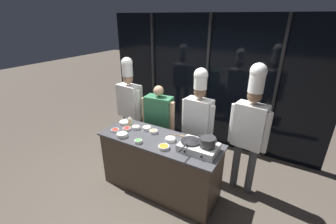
{
  "coord_description": "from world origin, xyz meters",
  "views": [
    {
      "loc": [
        1.58,
        -2.47,
        2.65
      ],
      "look_at": [
        0.0,
        0.25,
        1.29
      ],
      "focal_mm": 24.0,
      "sensor_mm": 36.0,
      "label": 1
    }
  ],
  "objects_px": {
    "prep_bowl_carrots": "(164,147)",
    "person_guest": "(159,119)",
    "chef_line": "(250,124)",
    "prep_bowl_onion": "(170,139)",
    "prep_bowl_bell_pepper": "(127,129)",
    "prep_bowl_noodles": "(122,135)",
    "prep_bowl_scallions": "(138,141)",
    "chef_sous": "(198,118)",
    "squeeze_bottle_oil": "(130,121)",
    "chef_head": "(130,101)",
    "frying_pan": "(191,140)",
    "prep_bowl_rice": "(124,122)",
    "portable_stove": "(199,147)",
    "prep_bowl_garlic": "(147,128)",
    "stock_pot": "(208,141)",
    "prep_bowl_shrimp": "(136,127)",
    "prep_bowl_chili_flakes": "(115,130)",
    "serving_spoon_slotted": "(181,136)",
    "prep_bowl_mushrooms": "(153,131)"
  },
  "relations": [
    {
      "from": "prep_bowl_bell_pepper",
      "to": "prep_bowl_noodles",
      "type": "relative_size",
      "value": 0.77
    },
    {
      "from": "squeeze_bottle_oil",
      "to": "prep_bowl_mushrooms",
      "type": "xyz_separation_m",
      "value": [
        0.47,
        -0.0,
        -0.06
      ]
    },
    {
      "from": "frying_pan",
      "to": "squeeze_bottle_oil",
      "type": "relative_size",
      "value": 2.68
    },
    {
      "from": "prep_bowl_bell_pepper",
      "to": "chef_sous",
      "type": "xyz_separation_m",
      "value": [
        0.97,
        0.64,
        0.16
      ]
    },
    {
      "from": "stock_pot",
      "to": "squeeze_bottle_oil",
      "type": "distance_m",
      "value": 1.41
    },
    {
      "from": "stock_pot",
      "to": "prep_bowl_carrots",
      "type": "relative_size",
      "value": 1.56
    },
    {
      "from": "prep_bowl_scallions",
      "to": "person_guest",
      "type": "relative_size",
      "value": 0.07
    },
    {
      "from": "prep_bowl_noodles",
      "to": "serving_spoon_slotted",
      "type": "relative_size",
      "value": 0.7
    },
    {
      "from": "prep_bowl_onion",
      "to": "chef_head",
      "type": "relative_size",
      "value": 0.08
    },
    {
      "from": "chef_head",
      "to": "prep_bowl_rice",
      "type": "bearing_deg",
      "value": 126.34
    },
    {
      "from": "prep_bowl_carrots",
      "to": "person_guest",
      "type": "bearing_deg",
      "value": 125.96
    },
    {
      "from": "prep_bowl_onion",
      "to": "serving_spoon_slotted",
      "type": "xyz_separation_m",
      "value": [
        0.07,
        0.21,
        -0.02
      ]
    },
    {
      "from": "prep_bowl_onion",
      "to": "squeeze_bottle_oil",
      "type": "bearing_deg",
      "value": 174.09
    },
    {
      "from": "chef_line",
      "to": "serving_spoon_slotted",
      "type": "bearing_deg",
      "value": 32.2
    },
    {
      "from": "prep_bowl_chili_flakes",
      "to": "chef_line",
      "type": "relative_size",
      "value": 0.06
    },
    {
      "from": "prep_bowl_chili_flakes",
      "to": "prep_bowl_noodles",
      "type": "height_order",
      "value": "prep_bowl_noodles"
    },
    {
      "from": "chef_sous",
      "to": "chef_line",
      "type": "distance_m",
      "value": 0.8
    },
    {
      "from": "stock_pot",
      "to": "prep_bowl_garlic",
      "type": "distance_m",
      "value": 1.11
    },
    {
      "from": "prep_bowl_scallions",
      "to": "prep_bowl_rice",
      "type": "relative_size",
      "value": 0.65
    },
    {
      "from": "prep_bowl_chili_flakes",
      "to": "chef_sous",
      "type": "height_order",
      "value": "chef_sous"
    },
    {
      "from": "squeeze_bottle_oil",
      "to": "prep_bowl_bell_pepper",
      "type": "distance_m",
      "value": 0.15
    },
    {
      "from": "prep_bowl_scallions",
      "to": "chef_line",
      "type": "xyz_separation_m",
      "value": [
        1.36,
        0.9,
        0.23
      ]
    },
    {
      "from": "prep_bowl_shrimp",
      "to": "prep_bowl_noodles",
      "type": "relative_size",
      "value": 0.79
    },
    {
      "from": "person_guest",
      "to": "prep_bowl_onion",
      "type": "bearing_deg",
      "value": 128.49
    },
    {
      "from": "squeeze_bottle_oil",
      "to": "prep_bowl_noodles",
      "type": "height_order",
      "value": "squeeze_bottle_oil"
    },
    {
      "from": "chef_line",
      "to": "prep_bowl_carrots",
      "type": "bearing_deg",
      "value": 49.48
    },
    {
      "from": "prep_bowl_chili_flakes",
      "to": "prep_bowl_onion",
      "type": "relative_size",
      "value": 0.83
    },
    {
      "from": "prep_bowl_shrimp",
      "to": "frying_pan",
      "type": "bearing_deg",
      "value": -4.66
    },
    {
      "from": "stock_pot",
      "to": "prep_bowl_onion",
      "type": "bearing_deg",
      "value": 177.25
    },
    {
      "from": "prep_bowl_noodles",
      "to": "prep_bowl_onion",
      "type": "height_order",
      "value": "prep_bowl_noodles"
    },
    {
      "from": "prep_bowl_noodles",
      "to": "chef_sous",
      "type": "xyz_separation_m",
      "value": [
        0.89,
        0.85,
        0.15
      ]
    },
    {
      "from": "chef_line",
      "to": "prep_bowl_onion",
      "type": "bearing_deg",
      "value": 40.18
    },
    {
      "from": "prep_bowl_scallions",
      "to": "person_guest",
      "type": "distance_m",
      "value": 0.9
    },
    {
      "from": "prep_bowl_chili_flakes",
      "to": "prep_bowl_bell_pepper",
      "type": "xyz_separation_m",
      "value": [
        0.12,
        0.14,
        -0.0
      ]
    },
    {
      "from": "prep_bowl_mushrooms",
      "to": "prep_bowl_shrimp",
      "type": "relative_size",
      "value": 1.01
    },
    {
      "from": "prep_bowl_shrimp",
      "to": "serving_spoon_slotted",
      "type": "height_order",
      "value": "prep_bowl_shrimp"
    },
    {
      "from": "frying_pan",
      "to": "chef_line",
      "type": "bearing_deg",
      "value": 45.81
    },
    {
      "from": "chef_sous",
      "to": "chef_line",
      "type": "relative_size",
      "value": 0.93
    },
    {
      "from": "prep_bowl_shrimp",
      "to": "prep_bowl_bell_pepper",
      "type": "distance_m",
      "value": 0.14
    },
    {
      "from": "prep_bowl_rice",
      "to": "prep_bowl_chili_flakes",
      "type": "bearing_deg",
      "value": -78.15
    },
    {
      "from": "prep_bowl_onion",
      "to": "prep_bowl_rice",
      "type": "relative_size",
      "value": 0.88
    },
    {
      "from": "stock_pot",
      "to": "serving_spoon_slotted",
      "type": "height_order",
      "value": "stock_pot"
    },
    {
      "from": "prep_bowl_scallions",
      "to": "portable_stove",
      "type": "bearing_deg",
      "value": 16.71
    },
    {
      "from": "serving_spoon_slotted",
      "to": "chef_head",
      "type": "relative_size",
      "value": 0.12
    },
    {
      "from": "portable_stove",
      "to": "prep_bowl_garlic",
      "type": "xyz_separation_m",
      "value": [
        -0.97,
        0.15,
        -0.03
      ]
    },
    {
      "from": "prep_bowl_shrimp",
      "to": "prep_bowl_noodles",
      "type": "bearing_deg",
      "value": -94.89
    },
    {
      "from": "serving_spoon_slotted",
      "to": "chef_sous",
      "type": "height_order",
      "value": "chef_sous"
    },
    {
      "from": "squeeze_bottle_oil",
      "to": "chef_head",
      "type": "bearing_deg",
      "value": 129.37
    },
    {
      "from": "chef_line",
      "to": "chef_head",
      "type": "bearing_deg",
      "value": 6.48
    },
    {
      "from": "prep_bowl_bell_pepper",
      "to": "prep_bowl_garlic",
      "type": "relative_size",
      "value": 0.9
    }
  ]
}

